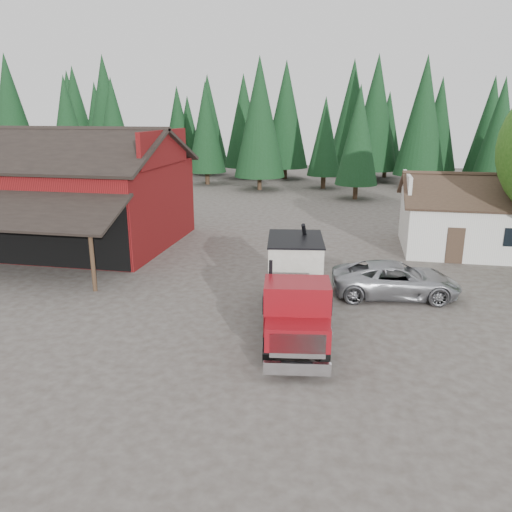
# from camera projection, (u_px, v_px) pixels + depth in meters

# --- Properties ---
(ground) EXTENTS (120.00, 120.00, 0.00)m
(ground) POSITION_uv_depth(u_px,v_px,m) (197.00, 318.00, 20.16)
(ground) COLOR #433B34
(ground) RESTS_ON ground
(red_barn) EXTENTS (12.80, 13.63, 7.18)m
(red_barn) POSITION_uv_depth(u_px,v_px,m) (74.00, 201.00, 30.80)
(red_barn) COLOR maroon
(red_barn) RESTS_ON ground
(farmhouse) EXTENTS (8.60, 6.42, 4.65)m
(farmhouse) POSITION_uv_depth(u_px,v_px,m) (474.00, 223.00, 29.46)
(farmhouse) COLOR silver
(farmhouse) RESTS_ON ground
(conifer_backdrop) EXTENTS (76.00, 16.00, 16.00)m
(conifer_backdrop) POSITION_uv_depth(u_px,v_px,m) (305.00, 181.00, 59.69)
(conifer_backdrop) COLOR black
(conifer_backdrop) RESTS_ON ground
(near_pine_a) EXTENTS (4.40, 4.40, 11.40)m
(near_pine_a) POSITION_uv_depth(u_px,v_px,m) (68.00, 128.00, 48.88)
(near_pine_a) COLOR #382619
(near_pine_a) RESTS_ON ground
(near_pine_b) EXTENTS (3.96, 3.96, 10.40)m
(near_pine_b) POSITION_uv_depth(u_px,v_px,m) (358.00, 135.00, 45.61)
(near_pine_b) COLOR #382619
(near_pine_b) RESTS_ON ground
(near_pine_d) EXTENTS (5.28, 5.28, 13.40)m
(near_pine_d) POSITION_uv_depth(u_px,v_px,m) (260.00, 117.00, 50.84)
(near_pine_d) COLOR #382619
(near_pine_d) RESTS_ON ground
(feed_truck) EXTENTS (3.31, 8.44, 3.71)m
(feed_truck) POSITION_uv_depth(u_px,v_px,m) (296.00, 285.00, 18.80)
(feed_truck) COLOR black
(feed_truck) RESTS_ON ground
(silver_car) EXTENTS (5.90, 3.28, 1.56)m
(silver_car) POSITION_uv_depth(u_px,v_px,m) (396.00, 280.00, 22.31)
(silver_car) COLOR #A0A1A7
(silver_car) RESTS_ON ground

